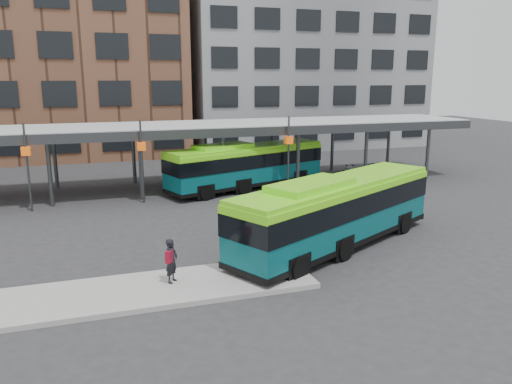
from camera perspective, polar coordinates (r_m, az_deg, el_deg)
name	(u,v)px	position (r m, az deg, el deg)	size (l,w,h in m)	color
ground	(241,251)	(21.10, -1.68, -6.75)	(120.00, 120.00, 0.00)	#28282B
boarding_island	(108,295)	(17.51, -16.55, -11.27)	(14.00, 3.00, 0.18)	gray
canopy	(183,129)	(32.55, -8.40, 7.19)	(40.00, 6.53, 4.80)	#999B9E
building_brick	(33,33)	(51.36, -24.14, 16.24)	(26.00, 14.00, 22.00)	brown
building_grey	(298,49)	(55.51, 4.85, 15.92)	(24.00, 14.00, 20.00)	slate
bus_front	(337,210)	(21.36, 9.24, -2.06)	(11.23, 7.49, 3.15)	#074C52
bus_rear	(246,164)	(32.41, -1.10, 3.17)	(11.26, 5.89, 3.06)	#074C52
pedestrian	(172,260)	(17.55, -9.63, -7.71)	(0.64, 0.68, 1.57)	black
bike_rack	(366,172)	(36.82, 12.46, 2.28)	(5.65, 1.42, 1.07)	slate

